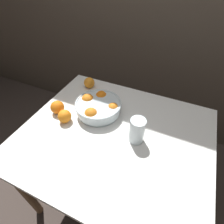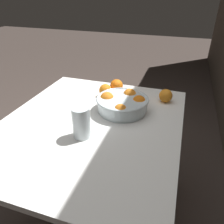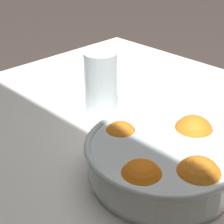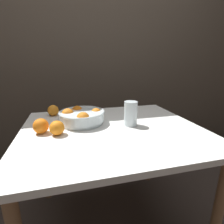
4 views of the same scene
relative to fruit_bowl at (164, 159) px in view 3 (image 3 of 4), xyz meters
name	(u,v)px [view 3 (image 3 of 4)]	position (x,y,z in m)	size (l,w,h in m)	color
dining_table	(138,156)	(0.16, -0.12, -0.13)	(1.02, 0.87, 0.71)	white
fruit_bowl	(164,159)	(0.00, 0.00, 0.00)	(0.28, 0.28, 0.10)	silver
juice_glass	(101,85)	(0.28, -0.11, 0.02)	(0.08, 0.08, 0.14)	#F4A314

